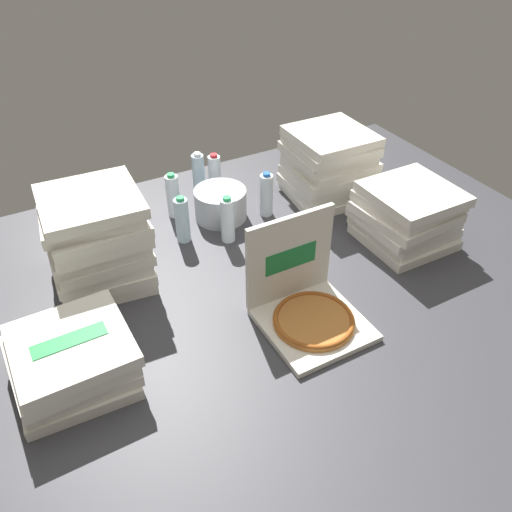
{
  "coord_description": "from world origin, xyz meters",
  "views": [
    {
      "loc": [
        -0.82,
        -1.44,
        1.5
      ],
      "look_at": [
        0.03,
        0.1,
        0.14
      ],
      "focal_mm": 36.32,
      "sensor_mm": 36.0,
      "label": 1
    }
  ],
  "objects_px": {
    "open_pizza_box": "(306,303)",
    "water_bottle_1": "(182,220)",
    "water_bottle_2": "(266,195)",
    "pizza_stack_left_far": "(328,165)",
    "water_bottle_4": "(173,196)",
    "pizza_stack_right_far": "(406,215)",
    "water_bottle_3": "(215,175)",
    "water_bottle_5": "(199,174)",
    "water_bottle_0": "(228,220)",
    "pizza_stack_right_mid": "(73,360)",
    "pizza_stack_center_near": "(97,240)",
    "ice_bucket": "(221,204)"
  },
  "relations": [
    {
      "from": "water_bottle_5",
      "to": "pizza_stack_right_mid",
      "type": "bearing_deg",
      "value": -132.88
    },
    {
      "from": "ice_bucket",
      "to": "water_bottle_5",
      "type": "bearing_deg",
      "value": 89.03
    },
    {
      "from": "open_pizza_box",
      "to": "water_bottle_1",
      "type": "xyz_separation_m",
      "value": [
        -0.22,
        0.75,
        0.03
      ]
    },
    {
      "from": "water_bottle_2",
      "to": "water_bottle_3",
      "type": "xyz_separation_m",
      "value": [
        -0.15,
        0.32,
        0.0
      ]
    },
    {
      "from": "pizza_stack_right_far",
      "to": "water_bottle_4",
      "type": "relative_size",
      "value": 1.78
    },
    {
      "from": "water_bottle_1",
      "to": "water_bottle_4",
      "type": "relative_size",
      "value": 1.0
    },
    {
      "from": "pizza_stack_center_near",
      "to": "pizza_stack_right_far",
      "type": "relative_size",
      "value": 1.03
    },
    {
      "from": "open_pizza_box",
      "to": "ice_bucket",
      "type": "bearing_deg",
      "value": 88.23
    },
    {
      "from": "pizza_stack_left_far",
      "to": "water_bottle_2",
      "type": "bearing_deg",
      "value": 179.89
    },
    {
      "from": "pizza_stack_right_mid",
      "to": "pizza_stack_center_near",
      "type": "bearing_deg",
      "value": 64.16
    },
    {
      "from": "water_bottle_0",
      "to": "pizza_stack_right_mid",
      "type": "bearing_deg",
      "value": -149.55
    },
    {
      "from": "pizza_stack_right_mid",
      "to": "water_bottle_2",
      "type": "xyz_separation_m",
      "value": [
        1.14,
        0.62,
        0.02
      ]
    },
    {
      "from": "pizza_stack_center_near",
      "to": "ice_bucket",
      "type": "distance_m",
      "value": 0.72
    },
    {
      "from": "water_bottle_2",
      "to": "pizza_stack_right_far",
      "type": "bearing_deg",
      "value": -47.96
    },
    {
      "from": "open_pizza_box",
      "to": "pizza_stack_right_mid",
      "type": "distance_m",
      "value": 0.9
    },
    {
      "from": "water_bottle_2",
      "to": "open_pizza_box",
      "type": "bearing_deg",
      "value": -108.08
    },
    {
      "from": "pizza_stack_left_far",
      "to": "water_bottle_3",
      "type": "distance_m",
      "value": 0.62
    },
    {
      "from": "water_bottle_3",
      "to": "water_bottle_5",
      "type": "distance_m",
      "value": 0.09
    },
    {
      "from": "pizza_stack_right_far",
      "to": "water_bottle_3",
      "type": "height_order",
      "value": "pizza_stack_right_far"
    },
    {
      "from": "pizza_stack_left_far",
      "to": "water_bottle_0",
      "type": "height_order",
      "value": "pizza_stack_left_far"
    },
    {
      "from": "pizza_stack_left_far",
      "to": "water_bottle_4",
      "type": "height_order",
      "value": "pizza_stack_left_far"
    },
    {
      "from": "open_pizza_box",
      "to": "water_bottle_4",
      "type": "height_order",
      "value": "open_pizza_box"
    },
    {
      "from": "water_bottle_1",
      "to": "water_bottle_4",
      "type": "bearing_deg",
      "value": 79.08
    },
    {
      "from": "water_bottle_0",
      "to": "water_bottle_2",
      "type": "distance_m",
      "value": 0.3
    },
    {
      "from": "pizza_stack_left_far",
      "to": "ice_bucket",
      "type": "relative_size",
      "value": 1.64
    },
    {
      "from": "water_bottle_0",
      "to": "water_bottle_2",
      "type": "xyz_separation_m",
      "value": [
        0.28,
        0.11,
        0.0
      ]
    },
    {
      "from": "water_bottle_4",
      "to": "water_bottle_1",
      "type": "bearing_deg",
      "value": -100.92
    },
    {
      "from": "water_bottle_3",
      "to": "pizza_stack_right_mid",
      "type": "bearing_deg",
      "value": -136.7
    },
    {
      "from": "water_bottle_3",
      "to": "water_bottle_5",
      "type": "xyz_separation_m",
      "value": [
        -0.07,
        0.06,
        0.0
      ]
    },
    {
      "from": "pizza_stack_center_near",
      "to": "water_bottle_1",
      "type": "height_order",
      "value": "pizza_stack_center_near"
    },
    {
      "from": "water_bottle_1",
      "to": "water_bottle_2",
      "type": "xyz_separation_m",
      "value": [
        0.47,
        0.01,
        0.0
      ]
    },
    {
      "from": "water_bottle_0",
      "to": "water_bottle_5",
      "type": "height_order",
      "value": "same"
    },
    {
      "from": "open_pizza_box",
      "to": "water_bottle_0",
      "type": "relative_size",
      "value": 1.71
    },
    {
      "from": "pizza_stack_right_mid",
      "to": "pizza_stack_left_far",
      "type": "bearing_deg",
      "value": 22.15
    },
    {
      "from": "water_bottle_3",
      "to": "water_bottle_0",
      "type": "bearing_deg",
      "value": -107.25
    },
    {
      "from": "water_bottle_2",
      "to": "water_bottle_3",
      "type": "height_order",
      "value": "same"
    },
    {
      "from": "pizza_stack_left_far",
      "to": "water_bottle_1",
      "type": "relative_size",
      "value": 1.81
    },
    {
      "from": "open_pizza_box",
      "to": "water_bottle_0",
      "type": "height_order",
      "value": "open_pizza_box"
    },
    {
      "from": "pizza_stack_left_far",
      "to": "water_bottle_0",
      "type": "xyz_separation_m",
      "value": [
        -0.66,
        -0.11,
        -0.07
      ]
    },
    {
      "from": "water_bottle_2",
      "to": "water_bottle_5",
      "type": "height_order",
      "value": "same"
    },
    {
      "from": "pizza_stack_left_far",
      "to": "pizza_stack_right_mid",
      "type": "relative_size",
      "value": 1.06
    },
    {
      "from": "water_bottle_2",
      "to": "water_bottle_0",
      "type": "bearing_deg",
      "value": -157.91
    },
    {
      "from": "pizza_stack_left_far",
      "to": "water_bottle_5",
      "type": "height_order",
      "value": "pizza_stack_left_far"
    },
    {
      "from": "water_bottle_0",
      "to": "water_bottle_1",
      "type": "bearing_deg",
      "value": 151.29
    },
    {
      "from": "open_pizza_box",
      "to": "water_bottle_1",
      "type": "height_order",
      "value": "open_pizza_box"
    },
    {
      "from": "pizza_stack_left_far",
      "to": "water_bottle_2",
      "type": "height_order",
      "value": "pizza_stack_left_far"
    },
    {
      "from": "water_bottle_1",
      "to": "water_bottle_5",
      "type": "distance_m",
      "value": 0.46
    },
    {
      "from": "pizza_stack_left_far",
      "to": "water_bottle_2",
      "type": "relative_size",
      "value": 1.81
    },
    {
      "from": "water_bottle_4",
      "to": "pizza_stack_center_near",
      "type": "bearing_deg",
      "value": -144.1
    },
    {
      "from": "ice_bucket",
      "to": "water_bottle_1",
      "type": "distance_m",
      "value": 0.27
    }
  ]
}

